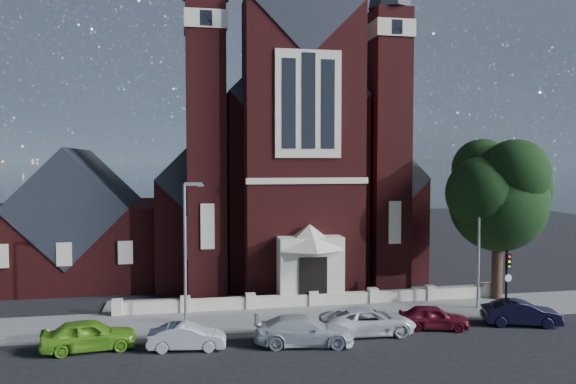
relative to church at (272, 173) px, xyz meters
name	(u,v)px	position (x,y,z in m)	size (l,w,h in m)	color
ground	(288,279)	(0.00, -7.94, -8.19)	(120.00, 120.00, 0.00)	black
pavement_strip	(321,315)	(0.00, -18.44, -8.19)	(60.00, 5.00, 0.12)	slate
forecourt_paving	(306,299)	(0.00, -14.44, -8.19)	(26.00, 3.00, 0.14)	slate
forecourt_wall	(313,307)	(0.00, -16.44, -8.19)	(24.00, 0.40, 0.90)	#B7AD91
church	(272,173)	(0.00, 0.00, 0.00)	(20.01, 34.90, 29.20)	#451212
parish_hall	(80,229)	(-16.00, -4.94, -4.17)	(12.00, 12.20, 10.24)	#451212
street_tree	(502,197)	(12.60, -17.23, -1.23)	(6.40, 6.60, 10.70)	black
street_lamp_left	(187,244)	(-7.91, -18.94, -3.59)	(1.16, 0.22, 8.09)	gray
street_lamp_right	(480,236)	(10.09, -18.94, -3.59)	(1.16, 0.22, 8.09)	gray
traffic_signal	(507,273)	(11.00, -20.52, -5.60)	(0.28, 0.42, 4.00)	black
car_lime_van	(89,335)	(-12.68, -22.38, -7.42)	(1.81, 4.50, 1.53)	#61A621
car_silver_a	(187,337)	(-7.96, -23.14, -7.56)	(1.33, 3.81, 1.26)	#AFB0B7
car_silver_b	(304,331)	(-2.14, -23.55, -7.46)	(2.04, 5.03, 1.46)	#B8BDC0
car_white_suv	(368,321)	(1.62, -22.43, -7.47)	(2.36, 5.12, 1.42)	silver
car_dark_red	(433,317)	(5.47, -22.22, -7.53)	(1.55, 3.85, 1.31)	#5B0F1E
car_navy	(521,313)	(10.66, -22.51, -7.49)	(1.47, 4.23, 1.39)	black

